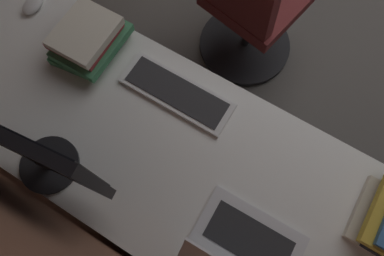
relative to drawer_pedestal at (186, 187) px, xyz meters
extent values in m
cube|color=white|center=(0.02, -0.03, 0.37)|extent=(2.27, 0.68, 0.03)
cylinder|color=silver|center=(1.09, -0.31, 0.00)|extent=(0.05, 0.05, 0.70)
cube|color=white|center=(0.00, 0.00, 0.00)|extent=(0.40, 0.50, 0.69)
cube|color=silver|center=(0.00, -0.25, 0.00)|extent=(0.37, 0.01, 0.61)
cylinder|color=black|center=(0.40, 0.22, 0.39)|extent=(0.20, 0.20, 0.01)
cylinder|color=black|center=(0.40, 0.22, 0.44)|extent=(0.04, 0.04, 0.10)
cube|color=black|center=(0.40, 0.22, 0.67)|extent=(0.55, 0.09, 0.36)
cube|color=black|center=(0.40, 0.21, 0.67)|extent=(0.51, 0.06, 0.31)
cube|color=silver|center=(-0.29, 0.08, 0.39)|extent=(0.34, 0.20, 0.01)
cube|color=#262628|center=(-0.29, 0.08, 0.40)|extent=(0.27, 0.13, 0.00)
cube|color=silver|center=(0.17, -0.22, 0.39)|extent=(0.42, 0.14, 0.02)
cube|color=#2D2D30|center=(0.17, -0.22, 0.40)|extent=(0.38, 0.11, 0.00)
ellipsoid|color=silver|center=(0.86, -0.25, 0.40)|extent=(0.06, 0.10, 0.03)
cube|color=#3D8456|center=(0.57, -0.21, 0.40)|extent=(0.21, 0.25, 0.03)
cube|color=#3D8456|center=(0.54, -0.22, 0.43)|extent=(0.21, 0.27, 0.03)
cube|color=#B2383D|center=(0.56, -0.22, 0.46)|extent=(0.21, 0.23, 0.03)
cube|color=beige|center=(0.54, -0.22, 0.49)|extent=(0.19, 0.23, 0.03)
cylinder|color=black|center=(0.18, -0.98, -0.10)|extent=(0.05, 0.05, 0.37)
cylinder|color=black|center=(0.18, -0.98, -0.31)|extent=(0.56, 0.56, 0.03)
camera|label=1|loc=(-0.14, 0.19, 1.50)|focal=31.41mm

